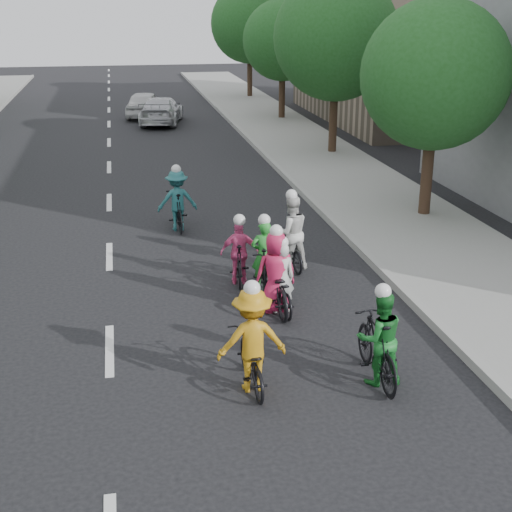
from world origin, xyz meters
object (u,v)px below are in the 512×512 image
object	(u,v)px
cyclist_1	(378,344)
cyclist_3	(239,257)
cyclist_7	(177,204)
follow_car_trail	(144,104)
cyclist_0	(280,286)
cyclist_5	(263,262)
cyclist_6	(290,240)
cyclist_2	(252,348)
follow_car_lead	(161,110)
cyclist_4	(275,280)

from	to	relation	value
cyclist_1	cyclist_3	size ratio (longest dim) A/B	1.17
cyclist_7	follow_car_trail	distance (m)	20.11
cyclist_0	follow_car_trail	world-z (taller)	cyclist_0
cyclist_5	cyclist_6	bearing A→B (deg)	-119.77
cyclist_2	follow_car_lead	distance (m)	26.36
cyclist_1	cyclist_4	bearing A→B (deg)	-70.76
follow_car_trail	cyclist_0	bearing A→B (deg)	104.48
cyclist_6	cyclist_7	world-z (taller)	cyclist_6
cyclist_5	cyclist_7	distance (m)	4.74
cyclist_1	cyclist_7	distance (m)	9.12
cyclist_4	follow_car_trail	world-z (taller)	cyclist_4
cyclist_1	cyclist_3	xyz separation A→B (m)	(-1.46, 4.67, -0.08)
cyclist_7	follow_car_lead	world-z (taller)	cyclist_7
cyclist_1	cyclist_2	xyz separation A→B (m)	(-2.03, 0.18, 0.03)
cyclist_4	cyclist_7	distance (m)	5.89
cyclist_4	cyclist_5	bearing A→B (deg)	-91.56
cyclist_1	follow_car_trail	xyz separation A→B (m)	(-2.38, 28.90, 0.02)
cyclist_4	cyclist_5	size ratio (longest dim) A/B	1.17
cyclist_2	cyclist_7	world-z (taller)	cyclist_2
follow_car_trail	cyclist_3	bearing A→B (deg)	103.41
cyclist_0	cyclist_7	world-z (taller)	cyclist_7
cyclist_5	follow_car_lead	bearing A→B (deg)	-80.15
follow_car_lead	cyclist_3	bearing A→B (deg)	101.65
cyclist_3	follow_car_trail	distance (m)	24.25
cyclist_7	follow_car_trail	world-z (taller)	cyclist_7
cyclist_0	follow_car_lead	bearing A→B (deg)	-90.08
cyclist_3	cyclist_7	bearing A→B (deg)	-68.76
cyclist_6	cyclist_0	bearing A→B (deg)	67.02
cyclist_6	follow_car_trail	world-z (taller)	cyclist_6
cyclist_0	follow_car_lead	size ratio (longest dim) A/B	0.36
cyclist_3	cyclist_7	world-z (taller)	cyclist_7
cyclist_3	cyclist_6	world-z (taller)	cyclist_6
cyclist_4	cyclist_6	distance (m)	2.45
cyclist_3	cyclist_6	size ratio (longest dim) A/B	0.85
cyclist_0	cyclist_7	distance (m)	5.95
cyclist_4	cyclist_6	xyz separation A→B (m)	(0.86, 2.29, 0.04)
cyclist_7	cyclist_0	bearing A→B (deg)	102.27
cyclist_3	follow_car_lead	distance (m)	21.87
cyclist_6	follow_car_lead	world-z (taller)	cyclist_6
cyclist_5	follow_car_lead	size ratio (longest dim) A/B	0.37
cyclist_2	cyclist_3	bearing A→B (deg)	-98.42
cyclist_0	cyclist_3	distance (m)	1.72
cyclist_5	cyclist_7	world-z (taller)	cyclist_7
cyclist_0	follow_car_trail	distance (m)	25.91
cyclist_1	cyclist_5	bearing A→B (deg)	-75.82
cyclist_0	cyclist_3	xyz separation A→B (m)	(-0.55, 1.63, 0.06)
cyclist_4	follow_car_lead	xyz separation A→B (m)	(-0.64, 23.47, 0.04)
cyclist_2	cyclist_5	world-z (taller)	cyclist_2
cyclist_5	cyclist_6	size ratio (longest dim) A/B	0.89
cyclist_7	follow_car_trail	xyz separation A→B (m)	(0.06, 20.11, -0.01)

